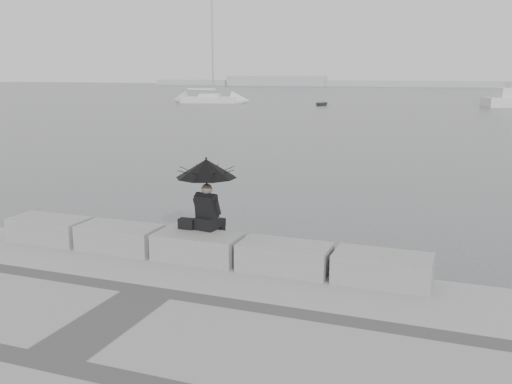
% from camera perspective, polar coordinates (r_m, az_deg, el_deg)
% --- Properties ---
extents(ground, '(360.00, 360.00, 0.00)m').
position_cam_1_polar(ground, '(11.32, -4.75, -8.49)').
color(ground, '#4A4D4F').
rests_on(ground, ground).
extents(stone_block_far_left, '(1.60, 0.80, 0.50)m').
position_cam_1_polar(stone_block_far_left, '(12.54, -19.93, -3.56)').
color(stone_block_far_left, gray).
rests_on(stone_block_far_left, promenade).
extents(stone_block_left, '(1.60, 0.80, 0.50)m').
position_cam_1_polar(stone_block_left, '(11.53, -13.47, -4.48)').
color(stone_block_left, gray).
rests_on(stone_block_left, promenade).
extents(stone_block_centre, '(1.60, 0.80, 0.50)m').
position_cam_1_polar(stone_block_centre, '(10.70, -5.86, -5.50)').
color(stone_block_centre, gray).
rests_on(stone_block_centre, promenade).
extents(stone_block_right, '(1.60, 0.80, 0.50)m').
position_cam_1_polar(stone_block_right, '(10.09, 2.88, -6.54)').
color(stone_block_right, gray).
rests_on(stone_block_right, promenade).
extents(stone_block_far_right, '(1.60, 0.80, 0.50)m').
position_cam_1_polar(stone_block_far_right, '(9.74, 12.54, -7.51)').
color(stone_block_far_right, gray).
rests_on(stone_block_far_right, promenade).
extents(seated_person, '(1.16, 1.16, 1.39)m').
position_cam_1_polar(seated_person, '(10.71, -5.00, 1.44)').
color(seated_person, black).
rests_on(seated_person, stone_block_centre).
extents(bag, '(0.31, 0.18, 0.20)m').
position_cam_1_polar(bag, '(10.99, -6.92, -3.16)').
color(bag, black).
rests_on(bag, stone_block_centre).
extents(distant_landmass, '(180.00, 8.00, 2.80)m').
position_cam_1_polar(distant_landmass, '(164.60, 16.49, 10.36)').
color(distant_landmass, '#A9ACAF').
rests_on(distant_landmass, ground).
extents(sailboat_left, '(7.70, 3.57, 12.90)m').
position_cam_1_polar(sailboat_left, '(75.68, -4.64, 9.27)').
color(sailboat_left, silver).
rests_on(sailboat_left, ground).
extents(dinghy, '(2.93, 1.52, 0.47)m').
position_cam_1_polar(dinghy, '(69.93, 6.52, 8.79)').
color(dinghy, slate).
rests_on(dinghy, ground).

